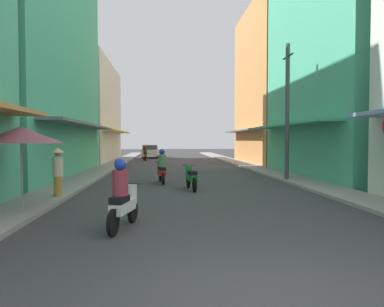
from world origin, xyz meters
TOP-DOWN VIEW (x-y plane):
  - ground_plane at (0.00, 21.19)m, footprint 110.85×110.85m
  - sidewalk_left at (-5.19, 21.19)m, footprint 1.60×58.38m
  - sidewalk_right at (5.19, 21.19)m, footprint 1.60×58.38m
  - building_left_mid at (-8.99, 15.75)m, footprint 7.05×13.84m
  - building_left_far at (-8.99, 29.82)m, footprint 7.05×13.08m
  - building_right_mid at (8.99, 14.45)m, footprint 7.05×11.20m
  - building_right_far at (8.99, 25.91)m, footprint 7.05×11.12m
  - motorbike_orange at (-3.00, 30.21)m, footprint 0.59×1.80m
  - motorbike_green at (-0.12, 9.96)m, footprint 0.55×1.81m
  - motorbike_red at (-1.30, 12.13)m, footprint 0.55×1.81m
  - motorbike_white at (-2.10, 3.83)m, footprint 0.65×1.78m
  - parked_car at (-2.67, 36.06)m, footprint 1.91×4.16m
  - pedestrian_midway at (-4.73, 8.04)m, footprint 0.44×0.44m
  - vendor_umbrella at (-5.06, 5.91)m, footprint 2.22×2.22m
  - utility_pole at (4.64, 12.33)m, footprint 0.20×1.20m

SIDE VIEW (x-z plane):
  - ground_plane at x=0.00m, z-range 0.00..0.00m
  - sidewalk_left at x=-5.19m, z-range 0.00..0.12m
  - sidewalk_right at x=5.19m, z-range 0.00..0.12m
  - motorbike_green at x=-0.12m, z-range 0.02..0.99m
  - motorbike_orange at x=-3.00m, z-range -0.09..1.49m
  - motorbike_red at x=-1.30m, z-range -0.09..1.49m
  - motorbike_white at x=-2.10m, z-range -0.09..1.49m
  - parked_car at x=-2.67m, z-range 0.01..1.46m
  - pedestrian_midway at x=-4.73m, z-range 0.11..1.83m
  - vendor_umbrella at x=-5.06m, z-range 0.94..3.29m
  - utility_pole at x=4.64m, z-range 0.08..6.59m
  - building_left_far at x=-8.99m, z-range 0.00..9.06m
  - building_right_far at x=8.99m, z-range -0.01..13.31m
  - building_right_mid at x=8.99m, z-range -0.01..13.54m
  - building_left_mid at x=-8.99m, z-range -0.01..14.50m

